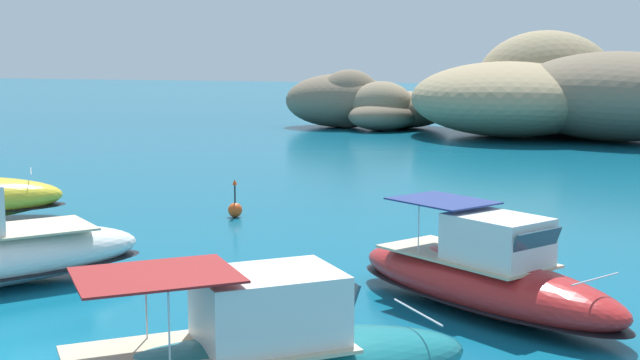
{
  "coord_description": "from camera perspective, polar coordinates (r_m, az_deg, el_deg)",
  "views": [
    {
      "loc": [
        12.49,
        -11.79,
        6.07
      ],
      "look_at": [
        -1.51,
        19.73,
        1.15
      ],
      "focal_mm": 47.43,
      "sensor_mm": 36.0,
      "label": 1
    }
  ],
  "objects": [
    {
      "name": "motorboat_red",
      "position": [
        21.02,
        11.01,
        -6.52
      ],
      "size": [
        8.33,
        5.98,
        2.55
      ],
      "color": "red",
      "rests_on": "ground"
    },
    {
      "name": "islet_large",
      "position": [
        70.37,
        15.99,
        5.58
      ],
      "size": [
        29.32,
        26.41,
        8.49
      ],
      "color": "#9E8966",
      "rests_on": "ground"
    },
    {
      "name": "channel_buoy",
      "position": [
        32.98,
        -5.75,
        -1.93
      ],
      "size": [
        0.56,
        0.56,
        1.48
      ],
      "color": "#E54C19",
      "rests_on": "ground"
    },
    {
      "name": "islet_small",
      "position": [
        75.77,
        3.05,
        5.13
      ],
      "size": [
        16.75,
        12.99,
        5.21
      ],
      "color": "#756651",
      "rests_on": "ground"
    }
  ]
}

